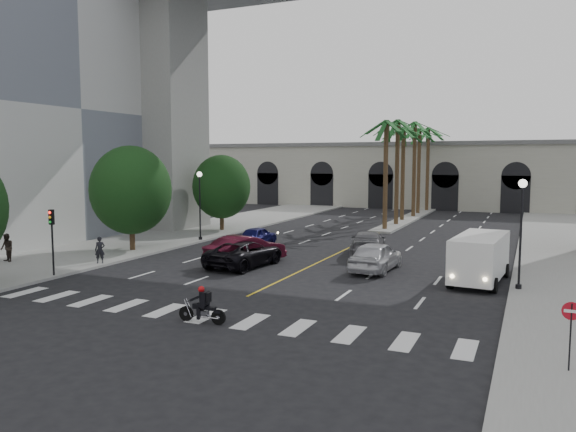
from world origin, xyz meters
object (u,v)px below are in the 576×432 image
object	(u,v)px
car_d	(368,243)
cargo_van	(480,257)
car_a	(376,256)
car_e	(258,235)
do_not_enter_sign	(571,322)
motorcycle_rider	(203,306)
car_c	(245,253)
traffic_signal_far	(52,231)
pedestrian_a	(100,250)
pedestrian_b	(7,248)
lamp_post_left_far	(200,200)
car_b	(246,250)
lamp_post_right	(521,225)

from	to	relation	value
car_d	cargo_van	xyz separation A→B (m)	(7.51, -6.08, 0.58)
car_a	car_d	bearing A→B (deg)	-67.24
car_e	do_not_enter_sign	bearing A→B (deg)	137.21
motorcycle_rider	car_c	distance (m)	11.50
traffic_signal_far	car_c	size ratio (longest dim) A/B	0.65
pedestrian_a	car_c	bearing A→B (deg)	-9.55
car_e	pedestrian_b	distance (m)	16.61
motorcycle_rider	car_a	world-z (taller)	car_a
lamp_post_left_far	car_e	bearing A→B (deg)	5.05
do_not_enter_sign	car_a	bearing A→B (deg)	125.18
lamp_post_left_far	cargo_van	xyz separation A→B (m)	(20.90, -6.71, -1.86)
car_d	car_b	bearing A→B (deg)	33.61
pedestrian_a	pedestrian_b	distance (m)	5.74
car_a	lamp_post_right	bearing A→B (deg)	166.47
motorcycle_rider	cargo_van	distance (m)	14.80
car_d	pedestrian_b	distance (m)	22.41
car_d	pedestrian_b	xyz separation A→B (m)	(-18.90, -12.04, 0.23)
traffic_signal_far	cargo_van	distance (m)	22.24
motorcycle_rider	car_e	world-z (taller)	motorcycle_rider
car_c	car_d	size ratio (longest dim) A/B	1.05
lamp_post_left_far	car_c	bearing A→B (deg)	-43.92
car_e	cargo_van	size ratio (longest dim) A/B	0.67
lamp_post_left_far	do_not_enter_sign	bearing A→B (deg)	-37.38
car_d	lamp_post_left_far	bearing A→B (deg)	-15.43
lamp_post_left_far	car_a	distance (m)	16.51
lamp_post_right	car_e	size ratio (longest dim) A/B	1.36
car_c	cargo_van	world-z (taller)	cargo_van
traffic_signal_far	cargo_van	size ratio (longest dim) A/B	0.62
car_b	pedestrian_a	xyz separation A→B (m)	(-7.62, -4.00, 0.08)
do_not_enter_sign	motorcycle_rider	bearing A→B (deg)	178.63
motorcycle_rider	car_b	distance (m)	12.39
pedestrian_b	car_b	bearing A→B (deg)	41.45
car_c	pedestrian_a	size ratio (longest dim) A/B	3.54
car_e	pedestrian_a	xyz separation A→B (m)	(-4.80, -11.20, 0.27)
pedestrian_b	car_a	bearing A→B (deg)	35.38
lamp_post_right	car_b	distance (m)	15.51
traffic_signal_far	car_b	distance (m)	10.83
car_a	lamp_post_left_far	bearing A→B (deg)	-18.11
lamp_post_left_far	motorcycle_rider	world-z (taller)	lamp_post_left_far
car_e	lamp_post_left_far	bearing A→B (deg)	6.31
lamp_post_left_far	car_b	world-z (taller)	lamp_post_left_far
lamp_post_right	pedestrian_b	size ratio (longest dim) A/B	3.15
lamp_post_left_far	motorcycle_rider	size ratio (longest dim) A/B	2.67
lamp_post_right	car_d	xyz separation A→B (m)	(-9.41, 7.36, -2.45)
pedestrian_a	cargo_van	bearing A→B (deg)	-20.39
lamp_post_right	car_b	size ratio (longest dim) A/B	1.03
lamp_post_right	cargo_van	world-z (taller)	lamp_post_right
car_a	pedestrian_b	distance (m)	21.90
motorcycle_rider	pedestrian_b	world-z (taller)	pedestrian_b
car_e	do_not_enter_sign	xyz separation A→B (m)	(19.70, -19.06, 0.92)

